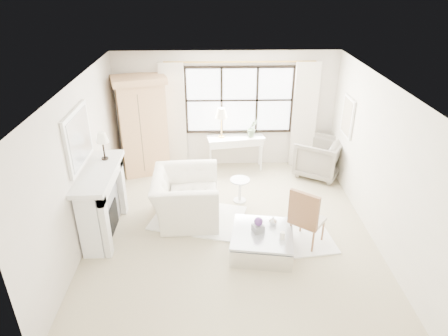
{
  "coord_description": "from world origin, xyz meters",
  "views": [
    {
      "loc": [
        -0.28,
        -6.0,
        4.32
      ],
      "look_at": [
        -0.11,
        0.2,
        1.17
      ],
      "focal_mm": 32.0,
      "sensor_mm": 36.0,
      "label": 1
    }
  ],
  "objects_px": {
    "coffee_table": "(262,242)",
    "console_table": "(236,152)",
    "armoire": "(143,125)",
    "club_armchair": "(186,197)"
  },
  "relations": [
    {
      "from": "club_armchair",
      "to": "coffee_table",
      "type": "xyz_separation_m",
      "value": [
        1.32,
        -1.06,
        -0.26
      ]
    },
    {
      "from": "armoire",
      "to": "club_armchair",
      "type": "bearing_deg",
      "value": -79.55
    },
    {
      "from": "console_table",
      "to": "club_armchair",
      "type": "distance_m",
      "value": 2.32
    },
    {
      "from": "armoire",
      "to": "coffee_table",
      "type": "height_order",
      "value": "armoire"
    },
    {
      "from": "armoire",
      "to": "coffee_table",
      "type": "relative_size",
      "value": 1.97
    },
    {
      "from": "coffee_table",
      "to": "console_table",
      "type": "bearing_deg",
      "value": 103.7
    },
    {
      "from": "console_table",
      "to": "coffee_table",
      "type": "distance_m",
      "value": 3.15
    },
    {
      "from": "console_table",
      "to": "coffee_table",
      "type": "xyz_separation_m",
      "value": [
        0.28,
        -3.13,
        -0.22
      ]
    },
    {
      "from": "armoire",
      "to": "console_table",
      "type": "distance_m",
      "value": 2.22
    },
    {
      "from": "armoire",
      "to": "club_armchair",
      "type": "relative_size",
      "value": 1.63
    }
  ]
}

